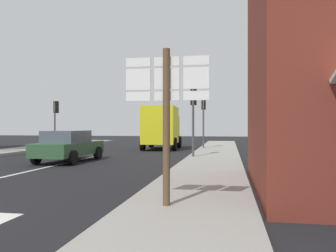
# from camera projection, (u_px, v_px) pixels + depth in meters

# --- Properties ---
(ground_plane) EXTENTS (80.00, 80.00, 0.00)m
(ground_plane) POSITION_uv_depth(u_px,v_px,m) (78.00, 160.00, 16.91)
(ground_plane) COLOR black
(sidewalk_right) EXTENTS (2.65, 44.00, 0.14)m
(sidewalk_right) POSITION_uv_depth(u_px,v_px,m) (209.00, 166.00, 13.79)
(sidewalk_right) COLOR gray
(sidewalk_right) RESTS_ON ground
(lane_centre_stripe) EXTENTS (0.16, 12.00, 0.01)m
(lane_centre_stripe) POSITION_uv_depth(u_px,v_px,m) (32.00, 170.00, 12.97)
(lane_centre_stripe) COLOR silver
(lane_centre_stripe) RESTS_ON ground
(sedan_far) EXTENTS (2.07, 4.25, 1.47)m
(sedan_far) POSITION_uv_depth(u_px,v_px,m) (69.00, 146.00, 16.21)
(sedan_far) COLOR #2D5133
(sedan_far) RESTS_ON ground
(delivery_truck) EXTENTS (2.68, 5.09, 3.05)m
(delivery_truck) POSITION_uv_depth(u_px,v_px,m) (162.00, 126.00, 24.85)
(delivery_truck) COLOR yellow
(delivery_truck) RESTS_ON ground
(route_sign_post) EXTENTS (1.66, 0.14, 3.20)m
(route_sign_post) POSITION_uv_depth(u_px,v_px,m) (167.00, 110.00, 6.72)
(route_sign_post) COLOR brown
(route_sign_post) RESTS_ON ground
(traffic_light_far_left) EXTENTS (0.30, 0.49, 3.56)m
(traffic_light_far_left) POSITION_uv_depth(u_px,v_px,m) (56.00, 113.00, 25.81)
(traffic_light_far_left) COLOR #47474C
(traffic_light_far_left) RESTS_ON ground
(traffic_light_near_right) EXTENTS (0.30, 0.49, 3.66)m
(traffic_light_near_right) POSITION_uv_depth(u_px,v_px,m) (193.00, 106.00, 17.58)
(traffic_light_near_right) COLOR #47474C
(traffic_light_near_right) RESTS_ON ground
(traffic_light_far_right) EXTENTS (0.30, 0.49, 3.76)m
(traffic_light_far_right) POSITION_uv_depth(u_px,v_px,m) (204.00, 111.00, 24.48)
(traffic_light_far_right) COLOR #47474C
(traffic_light_far_right) RESTS_ON ground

